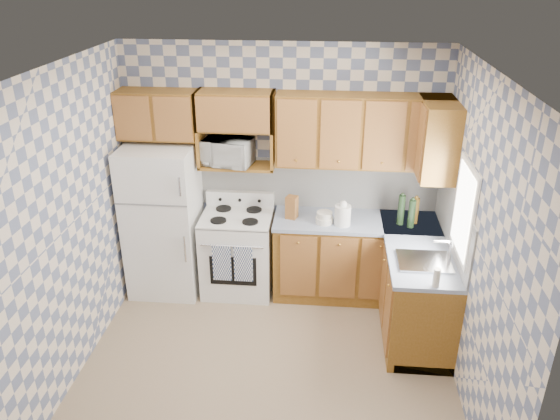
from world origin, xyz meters
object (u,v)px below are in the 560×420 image
object	(u,v)px
microwave	(228,152)
refrigerator	(164,220)
stove_body	(238,253)
electric_kettle	(343,215)

from	to	relation	value
microwave	refrigerator	bearing A→B (deg)	-155.86
stove_body	refrigerator	bearing A→B (deg)	-178.22
refrigerator	microwave	bearing A→B (deg)	13.78
stove_body	electric_kettle	xyz separation A→B (m)	(1.13, -0.12, 0.58)
electric_kettle	refrigerator	bearing A→B (deg)	177.26
stove_body	microwave	xyz separation A→B (m)	(-0.09, 0.15, 1.14)
stove_body	microwave	world-z (taller)	microwave
refrigerator	electric_kettle	xyz separation A→B (m)	(1.94, -0.09, 0.19)
refrigerator	stove_body	size ratio (longest dim) A/B	1.87
refrigerator	stove_body	world-z (taller)	refrigerator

